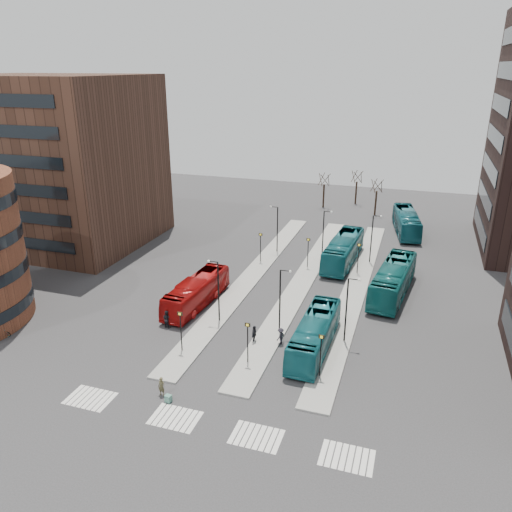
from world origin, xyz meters
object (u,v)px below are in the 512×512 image
(bicycle_far, at_px, (3,332))
(teal_bus_a, at_px, (315,334))
(commuter_a, at_px, (167,319))
(commuter_c, at_px, (281,336))
(teal_bus_c, at_px, (393,280))
(red_bus, at_px, (197,292))
(traveller, at_px, (162,387))
(suitcase, at_px, (168,399))
(teal_bus_b, at_px, (343,250))
(teal_bus_d, at_px, (406,222))
(commuter_b, at_px, (254,334))

(bicycle_far, bearing_deg, teal_bus_a, -83.94)
(commuter_a, relative_size, commuter_c, 1.11)
(teal_bus_c, height_order, commuter_c, teal_bus_c)
(commuter_c, distance_m, bicycle_far, 25.22)
(red_bus, xyz_separation_m, traveller, (3.82, -14.59, -0.71))
(suitcase, relative_size, teal_bus_b, 0.05)
(traveller, bearing_deg, teal_bus_d, 74.65)
(red_bus, distance_m, teal_bus_a, 14.03)
(red_bus, bearing_deg, teal_bus_c, 29.20)
(suitcase, xyz_separation_m, teal_bus_d, (14.54, 46.43, 1.37))
(commuter_a, relative_size, commuter_b, 1.02)
(suitcase, distance_m, teal_bus_c, 27.99)
(teal_bus_a, bearing_deg, commuter_c, -177.52)
(red_bus, xyz_separation_m, teal_bus_b, (12.33, 16.40, 0.22))
(teal_bus_b, xyz_separation_m, commuter_a, (-13.05, -21.55, -0.84))
(teal_bus_b, bearing_deg, suitcase, -100.30)
(suitcase, distance_m, commuter_c, 11.86)
(red_bus, relative_size, bicycle_far, 6.78)
(red_bus, relative_size, teal_bus_a, 0.98)
(teal_bus_a, distance_m, teal_bus_d, 36.40)
(teal_bus_b, bearing_deg, teal_bus_d, 68.64)
(red_bus, distance_m, traveller, 15.10)
(teal_bus_a, xyz_separation_m, teal_bus_c, (5.60, 13.56, 0.22))
(suitcase, relative_size, commuter_a, 0.33)
(teal_bus_d, bearing_deg, traveller, -118.13)
(teal_bus_a, height_order, commuter_b, teal_bus_a)
(commuter_b, bearing_deg, teal_bus_a, -83.16)
(teal_bus_c, xyz_separation_m, traveller, (-15.02, -23.51, -0.97))
(teal_bus_b, distance_m, teal_bus_d, 16.37)
(suitcase, distance_m, teal_bus_b, 32.51)
(teal_bus_b, xyz_separation_m, traveller, (-8.51, -30.99, -0.94))
(suitcase, relative_size, teal_bus_d, 0.05)
(red_bus, relative_size, commuter_c, 6.83)
(teal_bus_c, height_order, teal_bus_d, teal_bus_c)
(teal_bus_d, relative_size, bicycle_far, 7.62)
(red_bus, bearing_deg, suitcase, -69.10)
(traveller, distance_m, commuter_a, 10.48)
(teal_bus_d, height_order, commuter_c, teal_bus_d)
(teal_bus_c, bearing_deg, teal_bus_d, 96.07)
(teal_bus_d, relative_size, commuter_b, 7.07)
(commuter_b, bearing_deg, traveller, 155.87)
(teal_bus_b, height_order, traveller, teal_bus_b)
(commuter_a, distance_m, commuter_b, 8.69)
(teal_bus_a, height_order, commuter_a, teal_bus_a)
(red_bus, relative_size, teal_bus_b, 0.87)
(suitcase, height_order, teal_bus_c, teal_bus_c)
(traveller, bearing_deg, bicycle_far, 173.14)
(suitcase, xyz_separation_m, bicycle_far, (-18.72, 3.73, 0.12))
(teal_bus_b, bearing_deg, traveller, -101.97)
(commuter_a, bearing_deg, traveller, 133.60)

